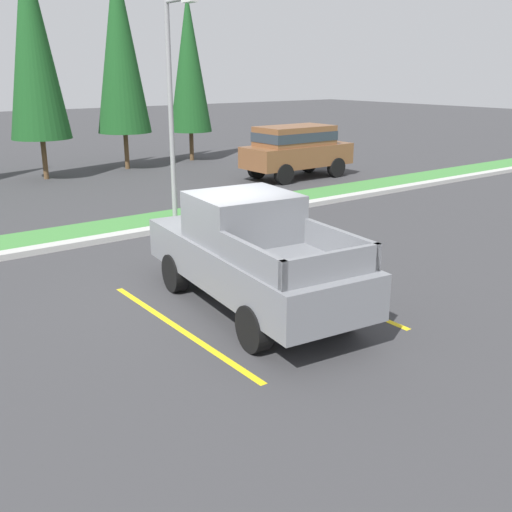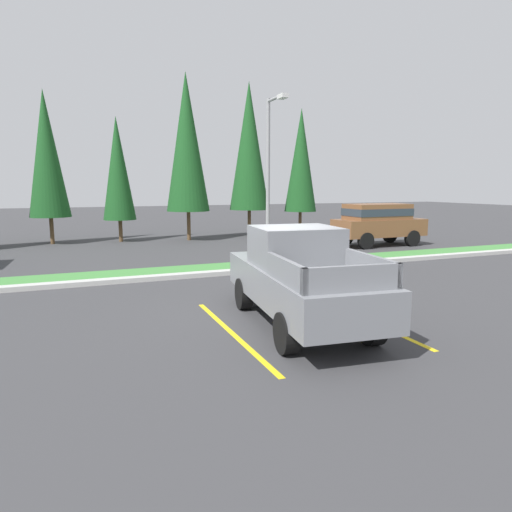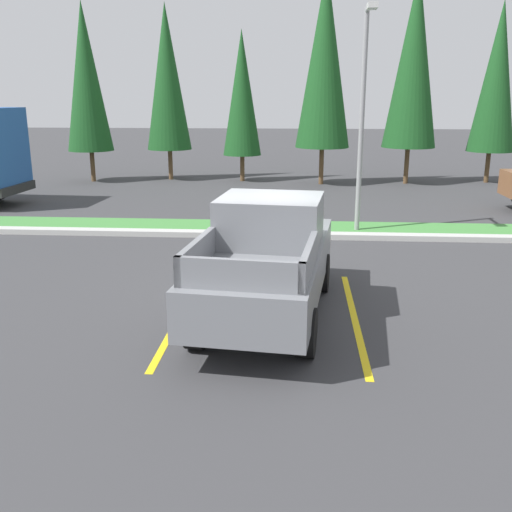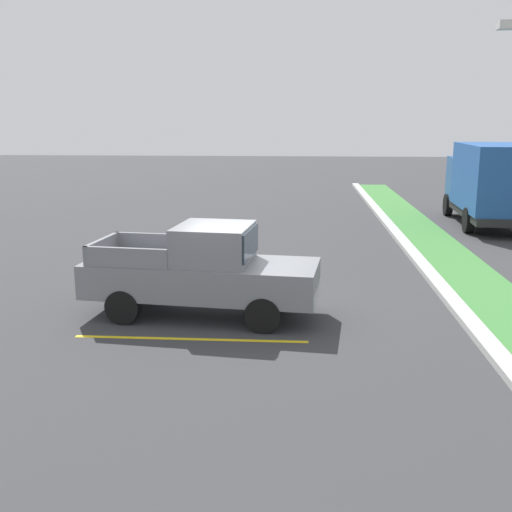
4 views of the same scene
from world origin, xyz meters
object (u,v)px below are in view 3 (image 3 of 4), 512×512
(cypress_tree_leftmost, at_px, (86,77))
(cypress_tree_center, at_px, (242,94))
(cypress_tree_right_inner, at_px, (325,59))
(pickup_truck_main, at_px, (268,259))
(cypress_tree_rightmost, at_px, (414,60))
(cypress_tree_left_inner, at_px, (167,78))
(cypress_tree_far_right, at_px, (497,77))
(street_light, at_px, (363,105))

(cypress_tree_leftmost, relative_size, cypress_tree_center, 1.17)
(cypress_tree_leftmost, bearing_deg, cypress_tree_right_inner, -0.66)
(pickup_truck_main, relative_size, cypress_tree_rightmost, 0.61)
(cypress_tree_left_inner, relative_size, cypress_tree_center, 1.18)
(pickup_truck_main, height_order, cypress_tree_right_inner, cypress_tree_right_inner)
(cypress_tree_rightmost, bearing_deg, cypress_tree_leftmost, -178.54)
(pickup_truck_main, xyz_separation_m, cypress_tree_rightmost, (5.30, 16.56, 4.20))
(cypress_tree_far_right, bearing_deg, cypress_tree_left_inner, -179.86)
(cypress_tree_center, relative_size, cypress_tree_rightmost, 0.74)
(pickup_truck_main, xyz_separation_m, cypress_tree_leftmost, (-8.87, 16.20, 3.53))
(cypress_tree_right_inner, distance_m, cypress_tree_far_right, 7.60)
(cypress_tree_leftmost, bearing_deg, pickup_truck_main, -61.29)
(pickup_truck_main, height_order, cypress_tree_left_inner, cypress_tree_left_inner)
(pickup_truck_main, relative_size, cypress_tree_far_right, 0.70)
(cypress_tree_right_inner, height_order, cypress_tree_rightmost, cypress_tree_right_inner)
(cypress_tree_right_inner, bearing_deg, cypress_tree_leftmost, 179.34)
(cypress_tree_leftmost, distance_m, cypress_tree_rightmost, 14.19)
(cypress_tree_left_inner, bearing_deg, pickup_truck_main, -72.28)
(pickup_truck_main, distance_m, street_light, 7.40)
(cypress_tree_left_inner, height_order, cypress_tree_right_inner, cypress_tree_right_inner)
(pickup_truck_main, bearing_deg, street_light, 71.40)
(cypress_tree_left_inner, distance_m, cypress_tree_far_right, 14.46)
(cypress_tree_center, relative_size, cypress_tree_far_right, 0.85)
(cypress_tree_rightmost, bearing_deg, cypress_tree_far_right, 8.88)
(cypress_tree_leftmost, xyz_separation_m, cypress_tree_far_right, (17.87, 0.94, -0.01))
(cypress_tree_rightmost, bearing_deg, cypress_tree_right_inner, -172.78)
(cypress_tree_center, height_order, cypress_tree_right_inner, cypress_tree_right_inner)
(cypress_tree_center, relative_size, cypress_tree_right_inner, 0.73)
(street_light, distance_m, cypress_tree_far_right, 12.57)
(cypress_tree_center, bearing_deg, pickup_truck_main, -83.00)
(cypress_tree_left_inner, bearing_deg, cypress_tree_right_inner, -8.34)
(pickup_truck_main, xyz_separation_m, street_light, (2.22, 6.60, 2.52))
(cypress_tree_leftmost, bearing_deg, cypress_tree_far_right, 3.01)
(street_light, relative_size, cypress_tree_leftmost, 0.78)
(pickup_truck_main, xyz_separation_m, cypress_tree_center, (-2.06, 16.81, 2.85))
(cypress_tree_center, height_order, cypress_tree_far_right, cypress_tree_far_right)
(street_light, height_order, cypress_tree_left_inner, cypress_tree_left_inner)
(cypress_tree_far_right, bearing_deg, street_light, -122.76)
(pickup_truck_main, distance_m, cypress_tree_far_right, 19.67)
(pickup_truck_main, relative_size, cypress_tree_right_inner, 0.60)
(cypress_tree_left_inner, distance_m, cypress_tree_rightmost, 10.80)
(cypress_tree_center, bearing_deg, cypress_tree_rightmost, -2.00)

